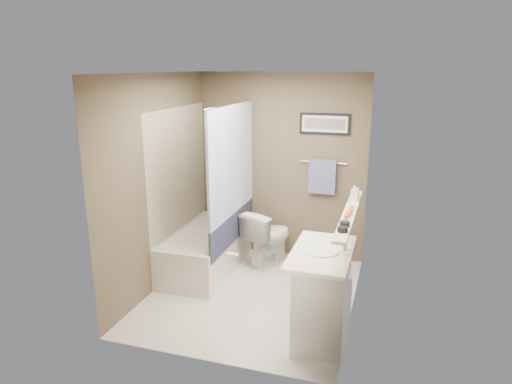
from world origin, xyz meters
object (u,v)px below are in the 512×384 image
(vanity, at_px, (321,295))
(hair_brush_front, at_px, (348,214))
(bathtub, at_px, (206,250))
(soap_bottle, at_px, (354,193))
(candle_bowl_near, at_px, (343,229))
(glass_jar, at_px, (355,193))
(candle_bowl_far, at_px, (345,224))
(hair_brush_back, at_px, (350,210))
(toilet, at_px, (268,237))

(vanity, distance_m, hair_brush_front, 0.80)
(bathtub, relative_size, soap_bottle, 9.34)
(candle_bowl_near, relative_size, glass_jar, 0.90)
(glass_jar, bearing_deg, bathtub, 177.08)
(candle_bowl_far, relative_size, soap_bottle, 0.56)
(hair_brush_back, bearing_deg, candle_bowl_near, -90.00)
(toilet, xyz_separation_m, candle_bowl_far, (1.10, -1.43, 0.77))
(bathtub, distance_m, hair_brush_front, 2.13)
(hair_brush_front, xyz_separation_m, hair_brush_back, (0.00, 0.12, 0.00))
(toilet, height_order, hair_brush_front, hair_brush_front)
(candle_bowl_far, bearing_deg, glass_jar, 90.00)
(toilet, bearing_deg, glass_jar, 177.18)
(candle_bowl_near, height_order, hair_brush_front, hair_brush_front)
(toilet, relative_size, candle_bowl_far, 8.03)
(toilet, relative_size, candle_bowl_near, 8.03)
(glass_jar, distance_m, soap_bottle, 0.13)
(toilet, xyz_separation_m, hair_brush_front, (1.10, -1.15, 0.78))
(toilet, relative_size, hair_brush_front, 3.29)
(toilet, distance_m, candle_bowl_far, 1.96)
(hair_brush_back, xyz_separation_m, glass_jar, (0.00, 0.54, 0.03))
(hair_brush_front, bearing_deg, candle_bowl_near, -90.00)
(vanity, relative_size, hair_brush_front, 4.09)
(vanity, xyz_separation_m, glass_jar, (0.19, 0.91, 0.77))
(candle_bowl_near, xyz_separation_m, soap_bottle, (0.00, 0.97, 0.06))
(vanity, xyz_separation_m, candle_bowl_far, (0.19, -0.03, 0.73))
(toilet, bearing_deg, candle_bowl_far, 148.71)
(hair_brush_back, bearing_deg, candle_bowl_far, -90.00)
(bathtub, distance_m, vanity, 1.89)
(vanity, xyz_separation_m, hair_brush_front, (0.19, 0.25, 0.74))
(glass_jar, bearing_deg, soap_bottle, -90.00)
(candle_bowl_far, bearing_deg, toilet, 127.35)
(hair_brush_back, relative_size, glass_jar, 2.20)
(hair_brush_front, bearing_deg, hair_brush_back, 90.00)
(toilet, relative_size, hair_brush_back, 3.29)
(hair_brush_front, relative_size, glass_jar, 2.20)
(candle_bowl_near, distance_m, candle_bowl_far, 0.15)
(vanity, bearing_deg, toilet, 115.08)
(bathtub, height_order, candle_bowl_near, candle_bowl_near)
(hair_brush_front, distance_m, soap_bottle, 0.54)
(vanity, distance_m, soap_bottle, 1.13)
(candle_bowl_far, xyz_separation_m, hair_brush_front, (0.00, 0.28, 0.00))
(candle_bowl_near, distance_m, hair_brush_front, 0.43)
(vanity, distance_m, glass_jar, 1.20)
(soap_bottle, bearing_deg, candle_bowl_near, -90.00)
(candle_bowl_far, bearing_deg, vanity, 169.54)
(glass_jar, xyz_separation_m, soap_bottle, (0.00, -0.13, 0.03))
(bathtub, relative_size, candle_bowl_far, 16.67)
(toilet, distance_m, hair_brush_front, 1.77)
(toilet, height_order, candle_bowl_far, candle_bowl_far)
(soap_bottle, bearing_deg, toilet, 150.50)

